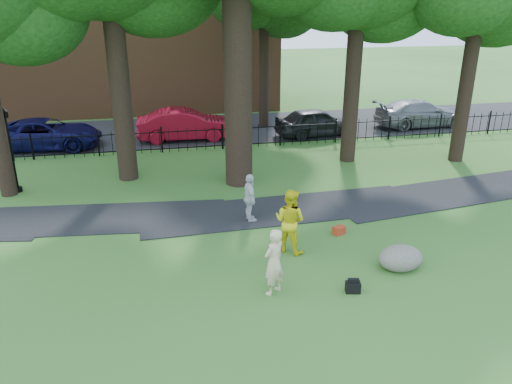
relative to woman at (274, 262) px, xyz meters
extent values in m
plane|color=#2C591F|center=(0.50, 1.26, -0.91)|extent=(120.00, 120.00, 0.00)
cube|color=black|center=(1.50, 5.16, -0.91)|extent=(36.07, 3.85, 0.03)
cube|color=black|center=(0.50, 17.26, -0.91)|extent=(80.00, 7.00, 0.02)
cube|color=black|center=(0.50, 13.26, 0.11)|extent=(44.00, 0.04, 0.04)
cube|color=black|center=(0.50, 13.26, -0.73)|extent=(44.00, 0.04, 0.04)
cube|color=brown|center=(-3.50, 25.26, 5.09)|extent=(18.00, 8.00, 12.00)
cylinder|color=black|center=(0.50, 8.26, 4.34)|extent=(1.10, 1.10, 10.50)
ellipsoid|color=#0E330F|center=(-7.15, 9.51, 5.91)|extent=(4.80, 4.80, 4.08)
cylinder|color=black|center=(-4.00, 9.76, 3.64)|extent=(0.80, 0.80, 9.10)
cylinder|color=black|center=(6.00, 10.26, 3.29)|extent=(0.70, 0.70, 8.40)
cylinder|color=black|center=(11.00, 9.26, 3.11)|extent=(0.64, 0.64, 8.05)
imported|color=beige|center=(0.00, 0.00, 0.00)|extent=(0.80, 0.74, 1.83)
imported|color=yellow|center=(1.00, 2.15, 0.08)|extent=(1.22, 1.21, 1.99)
imported|color=silver|center=(0.23, 4.49, -0.07)|extent=(0.50, 1.03, 1.69)
ellipsoid|color=slate|center=(3.82, 0.52, -0.54)|extent=(1.44, 1.20, 0.74)
cylinder|color=black|center=(-8.25, 9.04, 0.56)|extent=(0.11, 0.11, 2.96)
cylinder|color=black|center=(-8.25, 9.04, -0.82)|extent=(0.33, 0.33, 0.18)
cube|color=black|center=(-8.25, 9.04, 2.18)|extent=(0.26, 0.26, 0.28)
cone|color=black|center=(-8.25, 9.04, 2.37)|extent=(0.30, 0.30, 0.15)
cube|color=black|center=(2.04, -0.39, -0.77)|extent=(0.42, 0.31, 0.29)
cube|color=#9D2F16|center=(2.88, 2.91, -0.78)|extent=(0.46, 0.38, 0.27)
imported|color=maroon|center=(-1.20, 15.37, -0.09)|extent=(5.06, 1.86, 1.66)
imported|color=#0D0C40|center=(-8.20, 15.14, -0.16)|extent=(5.57, 2.90, 1.50)
imported|color=black|center=(5.91, 14.78, -0.14)|extent=(4.72, 2.37, 1.54)
imported|color=gray|center=(12.53, 15.60, -0.13)|extent=(5.48, 2.47, 1.56)
camera|label=1|loc=(-2.67, -10.84, 6.33)|focal=35.00mm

